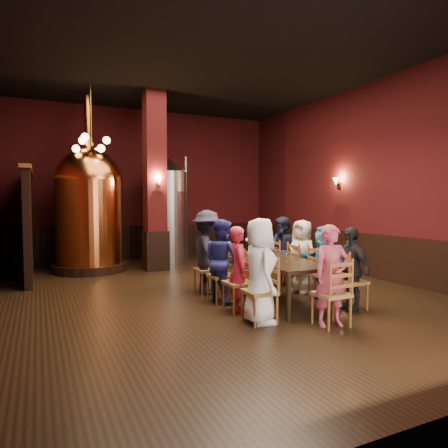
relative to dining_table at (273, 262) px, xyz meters
name	(u,v)px	position (x,y,z in m)	size (l,w,h in m)	color
room	(209,176)	(-0.73, 1.17, 1.56)	(10.00, 10.02, 4.50)	black
wainscot_right	(363,254)	(3.23, 1.17, -0.19)	(0.08, 9.90, 1.00)	black
wainscot_back	(146,242)	(-0.73, 6.13, -0.19)	(7.90, 0.08, 1.00)	black
column	(155,181)	(-1.03, 3.97, 1.56)	(0.58, 0.58, 4.50)	#410E0F
partition	(29,225)	(-3.93, 4.37, 0.51)	(0.22, 3.50, 2.40)	black
pendant_cluster	(92,144)	(-2.53, 4.07, 2.41)	(0.90, 0.90, 1.70)	#A57226
sconce_wall	(339,183)	(3.17, 1.97, 1.51)	(0.20, 0.20, 0.36)	black
sconce_column	(158,183)	(-1.03, 3.67, 1.51)	(0.20, 0.20, 0.36)	black
dining_table	(273,262)	(0.00, 0.00, 0.00)	(1.02, 2.41, 0.75)	black
chair_0	(260,291)	(-0.86, -0.99, -0.23)	(0.46, 0.46, 0.92)	brown
person_0	(260,271)	(-0.86, -0.99, 0.07)	(0.74, 0.48, 1.52)	white
chair_1	(239,283)	(-0.85, -0.32, -0.23)	(0.46, 0.46, 0.92)	brown
person_1	(239,269)	(-0.85, -0.32, -0.01)	(0.50, 0.33, 1.36)	red
chair_2	(222,275)	(-0.85, 0.34, -0.23)	(0.46, 0.46, 0.92)	brown
person_2	(222,260)	(-0.85, 0.34, 0.04)	(0.70, 0.35, 1.45)	navy
chair_3	(207,269)	(-0.84, 1.01, -0.23)	(0.46, 0.46, 0.92)	brown
person_3	(207,252)	(-0.84, 1.01, 0.11)	(1.03, 0.59, 1.59)	black
chair_4	(351,281)	(0.84, -1.01, -0.23)	(0.46, 0.46, 0.92)	brown
person_4	(351,268)	(0.84, -1.01, -0.01)	(0.79, 0.33, 1.35)	black
chair_5	(324,274)	(0.85, -0.34, -0.23)	(0.46, 0.46, 0.92)	brown
person_5	(324,263)	(0.85, -0.34, -0.02)	(1.24, 0.40, 1.34)	teal
chair_6	(302,269)	(0.85, 0.32, -0.23)	(0.46, 0.46, 0.92)	brown
person_6	(302,256)	(0.85, 0.32, 0.01)	(0.68, 0.44, 1.40)	beige
chair_7	(283,264)	(0.86, 0.99, -0.23)	(0.46, 0.46, 0.92)	brown
person_7	(283,251)	(0.86, 0.99, 0.03)	(0.70, 0.34, 1.43)	black
chair_8	(331,294)	(-0.01, -1.55, -0.23)	(0.46, 0.46, 0.92)	brown
person_8	(332,276)	(-0.01, -1.55, 0.03)	(0.52, 0.34, 1.43)	#AD394F
copper_kettle	(89,208)	(-2.56, 4.51, 0.89)	(1.97, 1.97, 4.34)	black
steel_vessel	(168,210)	(-0.35, 5.12, 0.81)	(1.56, 1.56, 2.99)	#B2B2B7
rose_vase	(251,241)	(0.08, 0.96, 0.28)	(0.20, 0.20, 0.34)	white
wine_glass_0	(287,258)	(-0.10, -0.57, 0.15)	(0.07, 0.07, 0.17)	white
wine_glass_1	(263,254)	(-0.18, 0.05, 0.15)	(0.07, 0.07, 0.17)	white
wine_glass_2	(287,257)	(0.01, -0.39, 0.15)	(0.07, 0.07, 0.17)	white
wine_glass_3	(276,252)	(0.17, 0.17, 0.15)	(0.07, 0.07, 0.17)	white
wine_glass_4	(260,249)	(0.11, 0.66, 0.15)	(0.07, 0.07, 0.17)	white
wine_glass_5	(277,255)	(-0.03, -0.17, 0.15)	(0.07, 0.07, 0.17)	white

